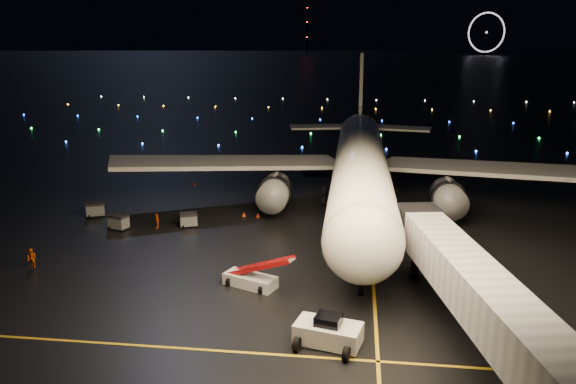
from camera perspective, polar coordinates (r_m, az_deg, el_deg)
name	(u,v)px	position (r m, az deg, el deg)	size (l,w,h in m)	color
ground	(341,74)	(342.90, 5.40, 11.89)	(2000.00, 2000.00, 0.00)	black
lane_centre	(370,232)	(60.56, 8.37, -4.07)	(0.25, 80.00, 0.02)	gold
lane_cross	(123,344)	(40.75, -16.38, -14.64)	(60.00, 0.25, 0.02)	gold
airliner	(361,133)	(69.72, 7.47, 5.99)	(62.22, 59.11, 17.63)	white
pushback_tug	(328,330)	(38.89, 4.11, -13.77)	(4.42, 2.31, 2.10)	silver
belt_loader	(250,268)	(46.92, -3.87, -7.75)	(6.53, 1.78, 3.17)	silver
crew_b	(32,258)	(55.60, -24.60, -6.14)	(0.90, 0.70, 1.86)	#FF640D
crew_c	(157,221)	(62.73, -13.16, -2.85)	(0.96, 0.40, 1.64)	#FF640D
safety_cone_0	(258,215)	(64.99, -3.08, -2.33)	(0.47, 0.47, 0.53)	#EE380F
safety_cone_1	(267,201)	(70.60, -2.16, -0.90)	(0.44, 0.44, 0.50)	#EE380F
safety_cone_2	(244,214)	(65.43, -4.50, -2.24)	(0.47, 0.47, 0.53)	#EE380F
safety_cone_3	(195,183)	(80.07, -9.45, 0.87)	(0.47, 0.47, 0.53)	#EE380F
ferris_wheel	(486,34)	(778.78, 19.51, 14.89)	(50.00, 4.00, 52.00)	black
radio_mast	(307,30)	(785.40, 1.94, 16.15)	(1.80, 1.80, 64.00)	black
taxiway_lights	(318,116)	(149.82, 3.07, 7.69)	(164.00, 92.00, 0.36)	black
baggage_cart_0	(189,220)	(62.49, -10.07, -2.80)	(1.82, 1.27, 1.55)	slate
baggage_cart_1	(118,222)	(63.34, -16.85, -2.94)	(1.93, 1.35, 1.64)	slate
baggage_cart_2	(96,209)	(68.74, -18.97, -1.67)	(2.00, 1.40, 1.70)	slate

